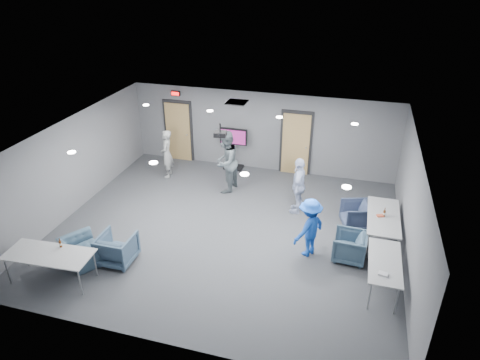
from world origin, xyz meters
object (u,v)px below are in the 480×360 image
(tv_stand, at_px, (234,146))
(chair_front_b, at_px, (82,251))
(person_c, at_px, (299,185))
(person_b, at_px, (226,162))
(table_front_left, at_px, (49,255))
(bottle_front, at_px, (60,244))
(table_right_a, at_px, (384,217))
(projector, at_px, (220,134))
(table_right_b, at_px, (385,263))
(person_d, at_px, (309,228))
(person_a, at_px, (167,154))
(chair_front_a, at_px, (117,248))
(bottle_right, at_px, (384,213))
(chair_right_b, at_px, (349,246))
(chair_right_a, at_px, (356,215))

(tv_stand, bearing_deg, chair_front_b, -108.42)
(person_c, bearing_deg, person_b, -104.38)
(table_front_left, relative_size, bottle_front, 8.40)
(table_right_a, height_order, bottle_front, bottle_front)
(tv_stand, distance_m, projector, 3.33)
(table_right_b, distance_m, bottle_front, 7.20)
(table_right_a, bearing_deg, chair_front_b, 112.85)
(table_right_a, bearing_deg, person_b, 72.32)
(person_c, distance_m, bottle_front, 6.33)
(person_d, bearing_deg, person_b, -98.84)
(chair_front_b, distance_m, projector, 4.51)
(person_a, height_order, bottle_front, person_a)
(chair_front_a, relative_size, projector, 2.34)
(tv_stand, bearing_deg, projector, -80.13)
(bottle_front, relative_size, bottle_right, 0.94)
(person_d, height_order, chair_right_b, person_d)
(person_b, bearing_deg, person_a, -92.65)
(chair_right_a, bearing_deg, table_right_b, -2.79)
(bottle_front, distance_m, bottle_right, 7.79)
(table_right_b, relative_size, projector, 4.68)
(chair_front_a, bearing_deg, table_right_a, -156.77)
(bottle_right, xyz_separation_m, tv_stand, (-4.89, 3.13, 0.00))
(person_d, distance_m, table_front_left, 5.99)
(chair_right_b, xyz_separation_m, table_right_b, (0.76, -0.87, 0.33))
(bottle_front, height_order, bottle_right, bottle_right)
(chair_front_a, bearing_deg, chair_right_b, -163.37)
(person_b, bearing_deg, chair_front_b, -18.63)
(person_a, relative_size, projector, 4.57)
(person_a, xyz_separation_m, chair_right_a, (6.19, -1.40, -0.46))
(bottle_front, relative_size, projector, 0.67)
(chair_front_a, bearing_deg, tv_stand, -102.04)
(person_b, relative_size, person_c, 1.17)
(chair_right_b, bearing_deg, person_c, -137.33)
(chair_front_b, distance_m, tv_stand, 6.35)
(person_b, height_order, tv_stand, person_b)
(person_d, bearing_deg, chair_front_a, -37.72)
(person_c, height_order, person_d, person_c)
(table_right_a, distance_m, projector, 4.72)
(person_a, distance_m, person_b, 2.22)
(person_c, bearing_deg, table_front_left, -46.18)
(person_c, height_order, tv_stand, person_c)
(table_right_a, bearing_deg, bottle_front, 115.50)
(person_b, distance_m, chair_front_b, 4.97)
(chair_front_b, relative_size, table_right_b, 0.58)
(chair_front_a, xyz_separation_m, chair_front_b, (-0.80, -0.25, -0.07))
(person_a, xyz_separation_m, bottle_front, (-0.21, -5.27, 0.01))
(table_front_left, bearing_deg, person_c, 39.05)
(table_right_a, xyz_separation_m, bottle_right, (-0.00, -0.03, 0.13))
(bottle_front, bearing_deg, table_right_b, 11.71)
(person_d, height_order, bottle_right, person_d)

